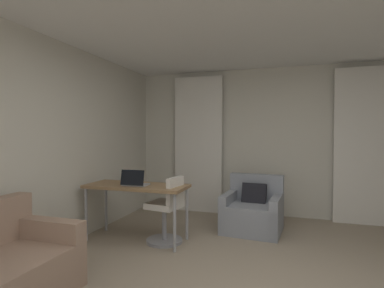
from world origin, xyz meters
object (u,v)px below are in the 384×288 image
armchair (253,212)px  desk (137,190)px  desk_chair (167,213)px  laptop (135,182)px

armchair → desk: armchair is taller
desk_chair → armchair: bearing=40.0°
desk → laptop: bearing=-77.5°
desk → desk_chair: (0.42, 0.04, -0.30)m
armchair → desk_chair: (-1.03, -0.86, 0.12)m
desk_chair → laptop: 0.59m
armchair → desk: 1.75m
armchair → desk_chair: size_ratio=1.01×
desk → armchair: bearing=31.7°
desk → desk_chair: 0.52m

